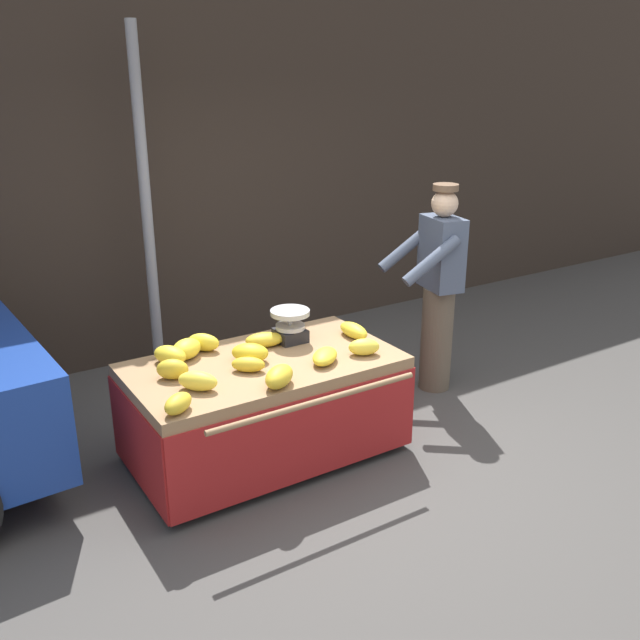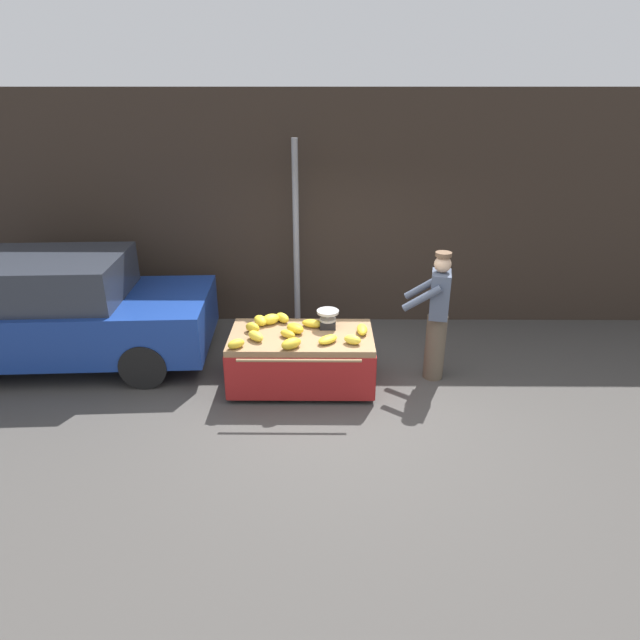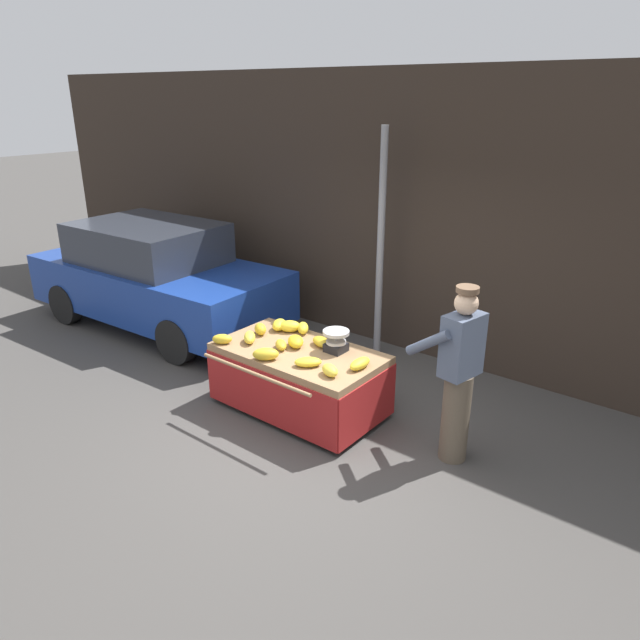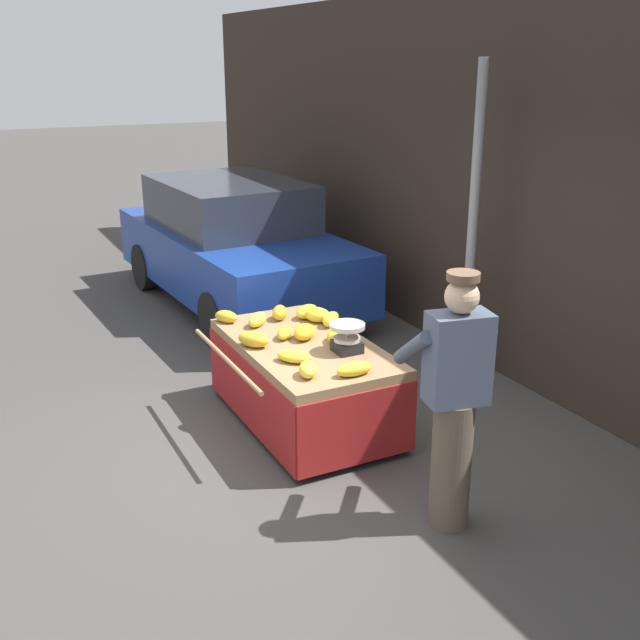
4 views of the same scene
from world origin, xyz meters
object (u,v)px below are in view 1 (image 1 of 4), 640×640
Objects in this scene: banana_bunch_11 at (248,364)px; banana_bunch_10 at (279,376)px; banana_bunch_4 at (364,347)px; banana_bunch_6 at (325,356)px; banana_bunch_1 at (250,353)px; banana_bunch_2 at (203,342)px; banana_cart at (264,387)px; banana_bunch_3 at (170,355)px; weighing_scale at (290,326)px; banana_bunch_0 at (198,381)px; banana_bunch_8 at (354,330)px; banana_bunch_12 at (172,369)px; street_pole at (147,211)px; banana_bunch_5 at (187,349)px; vendor_person at (438,289)px; banana_bunch_7 at (178,403)px; banana_bunch_9 at (265,340)px.

banana_bunch_10 is at bearing -78.49° from banana_bunch_11.
banana_bunch_4 reaches higher than banana_bunch_6.
banana_bunch_2 is at bearing 118.44° from banana_bunch_1.
banana_bunch_3 is (-0.54, 0.29, 0.25)m from banana_cart.
banana_cart is 6.77× the size of banana_bunch_10.
banana_bunch_6 is at bearing 19.53° from banana_bunch_10.
banana_cart is 7.39× the size of banana_bunch_3.
banana_bunch_2 is at bearing 164.15° from weighing_scale.
banana_bunch_0 is (-0.54, -0.18, 0.25)m from banana_cart.
banana_cart is at bearing -27.44° from banana_bunch_1.
banana_bunch_11 is at bearing -45.77° from banana_bunch_3.
banana_bunch_0 is 0.39m from banana_bunch_11.
banana_bunch_8 is (1.02, -0.34, -0.01)m from banana_bunch_2.
banana_bunch_10 is at bearing -41.50° from banana_bunch_12.
banana_bunch_0 is 0.92× the size of banana_bunch_6.
banana_bunch_2 is at bearing 63.41° from banana_bunch_0.
banana_bunch_5 is (-0.28, -1.41, -0.67)m from street_pole.
vendor_person reaches higher than weighing_scale.
banana_cart is 0.48m from banana_bunch_10.
banana_bunch_8 is (1.30, 0.22, -0.01)m from banana_bunch_0.
banana_bunch_7 is at bearing -175.09° from banana_bunch_4.
banana_bunch_1 is 0.28m from banana_bunch_9.
banana_bunch_5 reaches higher than banana_bunch_2.
street_pole is 1.68m from banana_bunch_9.
weighing_scale is at bearing 9.49° from banana_bunch_12.
banana_bunch_5 is 1.20m from banana_bunch_8.
street_pole reaches higher than banana_bunch_12.
banana_bunch_6 is 0.46m from banana_bunch_10.
street_pole is 11.85× the size of banana_bunch_3.
banana_bunch_2 is 0.86m from banana_bunch_6.
banana_bunch_7 is at bearing -152.54° from banana_cart.
banana_bunch_6 is (-0.00, -0.46, -0.07)m from weighing_scale.
banana_cart is 6.33× the size of banana_bunch_8.
banana_bunch_2 is at bearing 101.64° from banana_bunch_10.
banana_bunch_12 is at bearing 165.18° from banana_bunch_4.
street_pole is at bearing 140.62° from vendor_person.
vendor_person reaches higher than banana_bunch_2.
banana_bunch_8 is at bearing 8.47° from banana_bunch_11.
banana_bunch_11 is (0.10, -0.48, -0.01)m from banana_bunch_2.
banana_bunch_6 is at bearing -34.94° from banana_bunch_1.
banana_bunch_6 is at bearing -146.77° from banana_bunch_8.
banana_bunch_2 is (-0.18, 0.34, -0.00)m from banana_bunch_1.
banana_bunch_3 is (0.00, 0.47, 0.00)m from banana_bunch_0.
banana_bunch_0 is 1.01× the size of banana_bunch_1.
banana_bunch_4 is at bearing -4.39° from banana_bunch_0.
banana_bunch_5 reaches higher than banana_bunch_6.
banana_bunch_1 is 1.17× the size of banana_bunch_4.
banana_bunch_7 is at bearing -115.69° from banana_bunch_5.
banana_bunch_4 reaches higher than banana_bunch_11.
banana_bunch_0 is 0.29m from banana_bunch_7.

